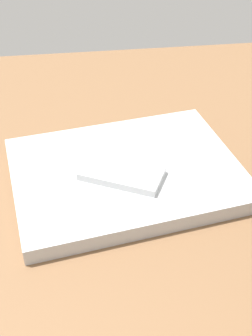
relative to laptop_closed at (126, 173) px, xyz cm
name	(u,v)px	position (x,y,z in cm)	size (l,w,h in cm)	color
desk_surface	(147,166)	(3.81, 4.53, -2.60)	(120.00, 80.00, 3.00)	brown
laptop_closed	(126,173)	(0.00, 0.00, 0.00)	(30.77, 23.08, 2.21)	#B7BABC
cell_phone_on_laptop	(122,173)	(-0.81, -1.95, 1.67)	(12.11, 9.88, 1.20)	silver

